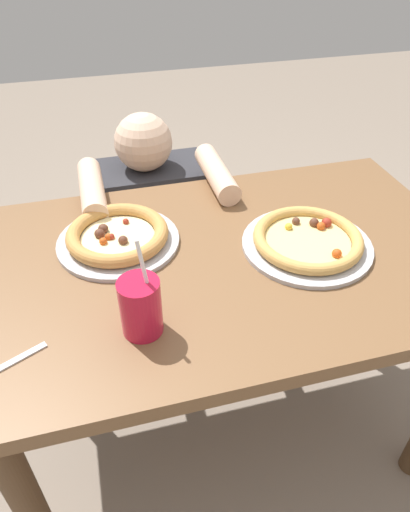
# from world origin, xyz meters

# --- Properties ---
(ground_plane) EXTENTS (8.00, 8.00, 0.00)m
(ground_plane) POSITION_xyz_m (0.00, 0.00, 0.00)
(ground_plane) COLOR gray
(dining_table) EXTENTS (1.26, 0.77, 0.75)m
(dining_table) POSITION_xyz_m (0.00, 0.00, 0.63)
(dining_table) COLOR brown
(dining_table) RESTS_ON ground
(pizza_near) EXTENTS (0.33, 0.33, 0.04)m
(pizza_near) POSITION_xyz_m (0.21, -0.02, 0.77)
(pizza_near) COLOR #B7B7BC
(pizza_near) RESTS_ON dining_table
(pizza_far) EXTENTS (0.31, 0.31, 0.05)m
(pizza_far) POSITION_xyz_m (-0.26, 0.12, 0.77)
(pizza_far) COLOR #B7B7BC
(pizza_far) RESTS_ON dining_table
(drink_cup_colored) EXTENTS (0.09, 0.09, 0.23)m
(drink_cup_colored) POSITION_xyz_m (-0.24, -0.19, 0.82)
(drink_cup_colored) COLOR red
(drink_cup_colored) RESTS_ON dining_table
(diner_seated) EXTENTS (0.45, 0.54, 0.90)m
(diner_seated) POSITION_xyz_m (-0.11, 0.58, 0.40)
(diner_seated) COLOR #333847
(diner_seated) RESTS_ON ground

